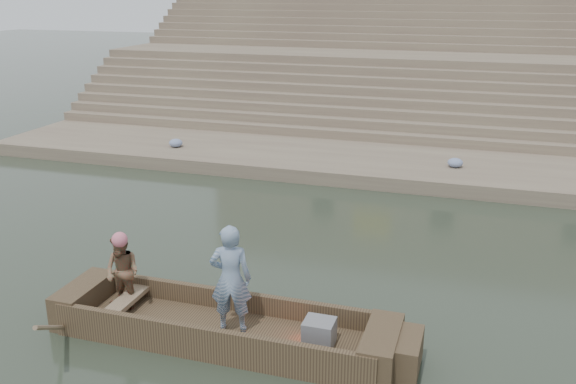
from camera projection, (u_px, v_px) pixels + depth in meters
The scene contains 11 objects.
ground at pixel (482, 307), 11.07m from camera, with size 120.00×120.00×0.00m, color #293326.
lower_landing at pixel (488, 174), 18.25m from camera, with size 32.00×4.00×0.40m, color gray.
mid_landing at pixel (494, 93), 24.66m from camera, with size 32.00×3.00×2.80m, color gray.
upper_landing at pixel (497, 46), 30.63m from camera, with size 32.00×3.00×5.20m, color gray.
ghat_steps at pixel (495, 77), 26.07m from camera, with size 32.00×11.00×5.20m.
main_rowboat at pixel (222, 333), 10.02m from camera, with size 5.00×1.30×0.22m, color brown.
rowboat_trim at pixel (234, 325), 9.89m from camera, with size 6.04×2.63×1.96m.
standing_man at pixel (231, 279), 9.65m from camera, with size 0.65×0.42×1.77m, color navy.
rowing_man at pixel (123, 272), 10.42m from camera, with size 0.63×0.49×1.29m, color #267248.
television at pixel (318, 332), 9.46m from camera, with size 0.46×0.42×0.40m.
cloth_bundles at pixel (528, 166), 17.76m from camera, with size 17.97×2.27×0.26m.
Camera 1 is at (-0.30, -10.45, 5.40)m, focal length 39.04 mm.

